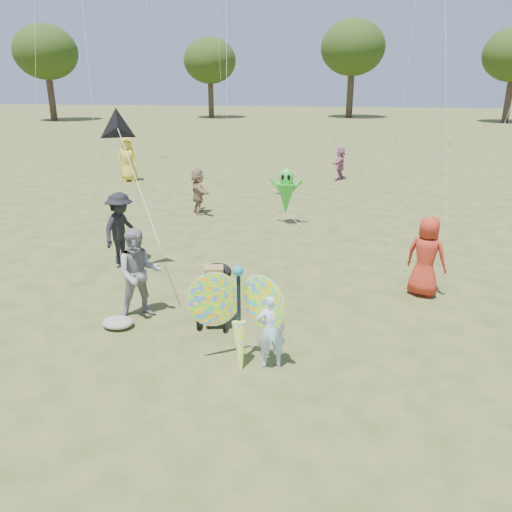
{
  "coord_description": "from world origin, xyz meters",
  "views": [
    {
      "loc": [
        1.27,
        -7.25,
        4.24
      ],
      "look_at": [
        -0.2,
        1.5,
        1.1
      ],
      "focal_mm": 35.0,
      "sensor_mm": 36.0,
      "label": 1
    }
  ],
  "objects_px": {
    "crowd_a": "(426,257)",
    "crowd_d": "(198,192)",
    "crowd_b": "(121,229)",
    "adult_man": "(139,274)",
    "crowd_j": "(340,163)",
    "crowd_g": "(128,159)",
    "butterfly_kite": "(239,315)",
    "alien_kite": "(286,193)",
    "child_girl": "(271,330)",
    "jogging_stroller": "(216,289)"
  },
  "relations": [
    {
      "from": "crowd_d",
      "to": "crowd_g",
      "type": "xyz_separation_m",
      "value": [
        -4.58,
        5.02,
        0.21
      ]
    },
    {
      "from": "crowd_a",
      "to": "jogging_stroller",
      "type": "bearing_deg",
      "value": 52.69
    },
    {
      "from": "alien_kite",
      "to": "crowd_b",
      "type": "bearing_deg",
      "value": -130.65
    },
    {
      "from": "crowd_d",
      "to": "crowd_j",
      "type": "bearing_deg",
      "value": -61.53
    },
    {
      "from": "crowd_a",
      "to": "crowd_d",
      "type": "distance_m",
      "value": 8.59
    },
    {
      "from": "jogging_stroller",
      "to": "butterfly_kite",
      "type": "distance_m",
      "value": 1.61
    },
    {
      "from": "crowd_a",
      "to": "crowd_b",
      "type": "height_order",
      "value": "crowd_b"
    },
    {
      "from": "crowd_a",
      "to": "alien_kite",
      "type": "bearing_deg",
      "value": -27.39
    },
    {
      "from": "crowd_g",
      "to": "butterfly_kite",
      "type": "height_order",
      "value": "crowd_g"
    },
    {
      "from": "crowd_a",
      "to": "crowd_g",
      "type": "distance_m",
      "value": 15.36
    },
    {
      "from": "child_girl",
      "to": "crowd_d",
      "type": "height_order",
      "value": "crowd_d"
    },
    {
      "from": "child_girl",
      "to": "crowd_j",
      "type": "xyz_separation_m",
      "value": [
        0.91,
        15.91,
        0.11
      ]
    },
    {
      "from": "child_girl",
      "to": "crowd_d",
      "type": "relative_size",
      "value": 0.83
    },
    {
      "from": "child_girl",
      "to": "adult_man",
      "type": "bearing_deg",
      "value": -43.95
    },
    {
      "from": "crowd_j",
      "to": "adult_man",
      "type": "bearing_deg",
      "value": -0.32
    },
    {
      "from": "child_girl",
      "to": "crowd_g",
      "type": "bearing_deg",
      "value": -76.66
    },
    {
      "from": "crowd_g",
      "to": "jogging_stroller",
      "type": "height_order",
      "value": "crowd_g"
    },
    {
      "from": "crowd_d",
      "to": "jogging_stroller",
      "type": "distance_m",
      "value": 7.95
    },
    {
      "from": "crowd_g",
      "to": "butterfly_kite",
      "type": "relative_size",
      "value": 1.04
    },
    {
      "from": "crowd_d",
      "to": "crowd_g",
      "type": "relative_size",
      "value": 0.78
    },
    {
      "from": "crowd_d",
      "to": "crowd_j",
      "type": "xyz_separation_m",
      "value": [
        4.59,
        6.94,
        -0.02
      ]
    },
    {
      "from": "jogging_stroller",
      "to": "butterfly_kite",
      "type": "height_order",
      "value": "butterfly_kite"
    },
    {
      "from": "crowd_d",
      "to": "jogging_stroller",
      "type": "xyz_separation_m",
      "value": [
        2.46,
        -7.55,
        -0.14
      ]
    },
    {
      "from": "adult_man",
      "to": "crowd_g",
      "type": "xyz_separation_m",
      "value": [
        -5.62,
        12.66,
        0.09
      ]
    },
    {
      "from": "crowd_b",
      "to": "alien_kite",
      "type": "relative_size",
      "value": 1.0
    },
    {
      "from": "child_girl",
      "to": "crowd_a",
      "type": "xyz_separation_m",
      "value": [
        2.74,
        3.27,
        0.21
      ]
    },
    {
      "from": "crowd_a",
      "to": "alien_kite",
      "type": "xyz_separation_m",
      "value": [
        -3.41,
        4.87,
        0.13
      ]
    },
    {
      "from": "alien_kite",
      "to": "butterfly_kite",
      "type": "bearing_deg",
      "value": -88.77
    },
    {
      "from": "butterfly_kite",
      "to": "alien_kite",
      "type": "relative_size",
      "value": 1.05
    },
    {
      "from": "adult_man",
      "to": "crowd_g",
      "type": "height_order",
      "value": "crowd_g"
    },
    {
      "from": "crowd_j",
      "to": "crowd_d",
      "type": "bearing_deg",
      "value": -20.13
    },
    {
      "from": "child_girl",
      "to": "crowd_g",
      "type": "distance_m",
      "value": 16.25
    },
    {
      "from": "adult_man",
      "to": "jogging_stroller",
      "type": "distance_m",
      "value": 1.44
    },
    {
      "from": "adult_man",
      "to": "crowd_a",
      "type": "bearing_deg",
      "value": -9.4
    },
    {
      "from": "crowd_a",
      "to": "crowd_b",
      "type": "xyz_separation_m",
      "value": [
        -6.94,
        0.77,
        0.04
      ]
    },
    {
      "from": "adult_man",
      "to": "crowd_d",
      "type": "bearing_deg",
      "value": 68.54
    },
    {
      "from": "child_girl",
      "to": "crowd_b",
      "type": "height_order",
      "value": "crowd_b"
    },
    {
      "from": "alien_kite",
      "to": "child_girl",
      "type": "bearing_deg",
      "value": -85.28
    },
    {
      "from": "adult_man",
      "to": "alien_kite",
      "type": "height_order",
      "value": "alien_kite"
    },
    {
      "from": "crowd_j",
      "to": "butterfly_kite",
      "type": "xyz_separation_m",
      "value": [
        -1.4,
        -15.91,
        0.11
      ]
    },
    {
      "from": "crowd_a",
      "to": "crowd_d",
      "type": "height_order",
      "value": "crowd_a"
    },
    {
      "from": "adult_man",
      "to": "alien_kite",
      "type": "distance_m",
      "value": 7.09
    },
    {
      "from": "adult_man",
      "to": "butterfly_kite",
      "type": "xyz_separation_m",
      "value": [
        2.14,
        -1.34,
        -0.03
      ]
    },
    {
      "from": "crowd_a",
      "to": "jogging_stroller",
      "type": "height_order",
      "value": "crowd_a"
    },
    {
      "from": "crowd_a",
      "to": "jogging_stroller",
      "type": "xyz_separation_m",
      "value": [
        -3.96,
        -1.85,
        -0.22
      ]
    },
    {
      "from": "adult_man",
      "to": "crowd_a",
      "type": "xyz_separation_m",
      "value": [
        5.38,
        1.94,
        -0.03
      ]
    },
    {
      "from": "crowd_j",
      "to": "alien_kite",
      "type": "bearing_deg",
      "value": 1.87
    },
    {
      "from": "adult_man",
      "to": "crowd_j",
      "type": "relative_size",
      "value": 1.19
    },
    {
      "from": "crowd_d",
      "to": "jogging_stroller",
      "type": "height_order",
      "value": "crowd_d"
    },
    {
      "from": "crowd_d",
      "to": "crowd_g",
      "type": "distance_m",
      "value": 6.8
    }
  ]
}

